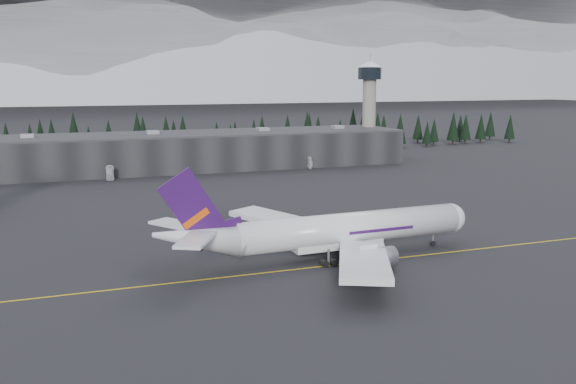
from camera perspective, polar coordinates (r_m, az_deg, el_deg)
name	(u,v)px	position (r m, az deg, el deg)	size (l,w,h in m)	color
ground	(329,262)	(111.53, 3.67, -6.23)	(1400.00, 1400.00, 0.00)	black
taxiline	(334,265)	(109.78, 4.10, -6.50)	(400.00, 0.40, 0.02)	gold
terminal	(182,151)	(228.17, -9.41, 3.62)	(160.00, 30.00, 12.60)	black
control_tower	(369,99)	(255.24, 7.24, 8.19)	(10.00, 10.00, 37.70)	gray
treeline	(163,139)	(264.25, -11.02, 4.69)	(360.00, 20.00, 15.00)	black
mountain_ridge	(72,99)	(1098.75, -18.61, 7.86)	(4400.00, 900.00, 420.00)	white
jet_main	(324,232)	(112.02, 3.26, -3.53)	(59.86, 55.20, 17.59)	silver
gse_vehicle_a	(110,179)	(205.81, -15.53, 1.13)	(2.34, 5.08, 1.41)	silver
gse_vehicle_b	(310,167)	(225.20, 1.99, 2.25)	(1.83, 4.54, 1.55)	silver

